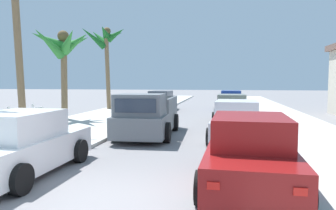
# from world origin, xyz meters

# --- Properties ---
(ground_plane) EXTENTS (160.00, 160.00, 0.00)m
(ground_plane) POSITION_xyz_m (0.00, 0.00, 0.00)
(ground_plane) COLOR slate
(sidewalk_left) EXTENTS (5.09, 60.00, 0.12)m
(sidewalk_left) POSITION_xyz_m (-4.88, 12.00, 0.06)
(sidewalk_left) COLOR beige
(sidewalk_left) RESTS_ON ground
(sidewalk_right) EXTENTS (5.09, 60.00, 0.12)m
(sidewalk_right) POSITION_xyz_m (4.88, 12.00, 0.06)
(sidewalk_right) COLOR beige
(sidewalk_right) RESTS_ON ground
(curb_left) EXTENTS (0.16, 60.00, 0.10)m
(curb_left) POSITION_xyz_m (-3.74, 12.00, 0.05)
(curb_left) COLOR silver
(curb_left) RESTS_ON ground
(curb_right) EXTENTS (0.16, 60.00, 0.10)m
(curb_right) POSITION_xyz_m (3.74, 12.00, 0.05)
(curb_right) COLOR silver
(curb_right) RESTS_ON ground
(pickup_truck) EXTENTS (2.37, 5.28, 1.80)m
(pickup_truck) POSITION_xyz_m (-1.06, 7.21, 0.78)
(pickup_truck) COLOR slate
(pickup_truck) RESTS_ON ground
(car_left_near) EXTENTS (2.07, 4.28, 1.54)m
(car_left_near) POSITION_xyz_m (2.65, 20.30, 0.71)
(car_left_near) COLOR navy
(car_left_near) RESTS_ON ground
(car_right_near) EXTENTS (2.05, 4.27, 1.54)m
(car_right_near) POSITION_xyz_m (-2.83, 1.41, 0.71)
(car_right_near) COLOR silver
(car_right_near) RESTS_ON ground
(car_left_mid) EXTENTS (2.18, 4.33, 1.54)m
(car_left_mid) POSITION_xyz_m (-2.76, 18.58, 0.71)
(car_left_mid) COLOR #474C56
(car_left_mid) RESTS_ON ground
(car_right_mid) EXTENTS (2.19, 4.33, 1.54)m
(car_right_mid) POSITION_xyz_m (2.53, 6.85, 0.71)
(car_right_mid) COLOR silver
(car_right_mid) RESTS_ON ground
(car_left_far) EXTENTS (2.15, 4.31, 1.54)m
(car_left_far) POSITION_xyz_m (2.59, 1.48, 0.71)
(car_left_far) COLOR maroon
(car_left_far) RESTS_ON ground
(car_right_far) EXTENTS (2.12, 4.30, 1.54)m
(car_right_far) POSITION_xyz_m (2.51, 12.69, 0.71)
(car_right_far) COLOR slate
(car_right_far) RESTS_ON ground
(palm_tree_right_mid) EXTENTS (3.36, 3.85, 5.19)m
(palm_tree_right_mid) POSITION_xyz_m (-6.98, 11.32, 4.25)
(palm_tree_right_mid) COLOR brown
(palm_tree_right_mid) RESTS_ON ground
(palm_tree_left_back) EXTENTS (3.39, 3.35, 6.49)m
(palm_tree_left_back) POSITION_xyz_m (-6.95, 17.88, 5.33)
(palm_tree_left_back) COLOR brown
(palm_tree_left_back) RESTS_ON ground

